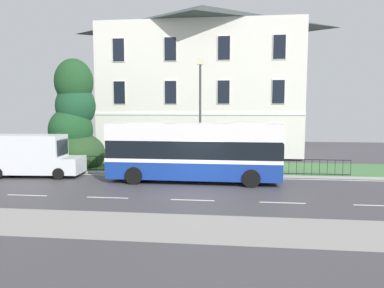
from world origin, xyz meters
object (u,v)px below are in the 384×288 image
georgian_townhouse (202,79)px  street_lamp_post (200,108)px  white_panel_van (30,155)px  single_decker_bus (194,151)px  evergreen_tree (74,128)px

georgian_townhouse → street_lamp_post: 11.60m
white_panel_van → street_lamp_post: (10.27, 2.04, 2.86)m
georgian_townhouse → street_lamp_post: size_ratio=2.46×
single_decker_bus → street_lamp_post: street_lamp_post is taller
georgian_townhouse → street_lamp_post: georgian_townhouse is taller
single_decker_bus → white_panel_van: bearing=178.4°
single_decker_bus → street_lamp_post: bearing=87.7°
georgian_townhouse → street_lamp_post: bearing=-85.7°
georgian_townhouse → evergreen_tree: 13.41m
single_decker_bus → street_lamp_post: 3.42m
georgian_townhouse → evergreen_tree: georgian_townhouse is taller
street_lamp_post → evergreen_tree: bearing=170.6°
single_decker_bus → white_panel_van: (-10.16, 0.37, -0.44)m
evergreen_tree → street_lamp_post: 9.30m
single_decker_bus → evergreen_tree: bearing=157.0°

